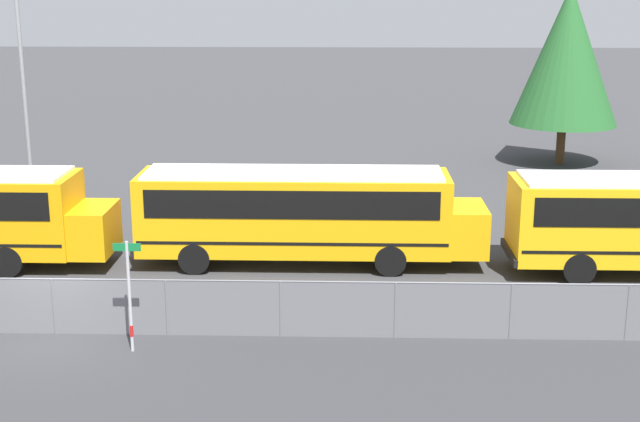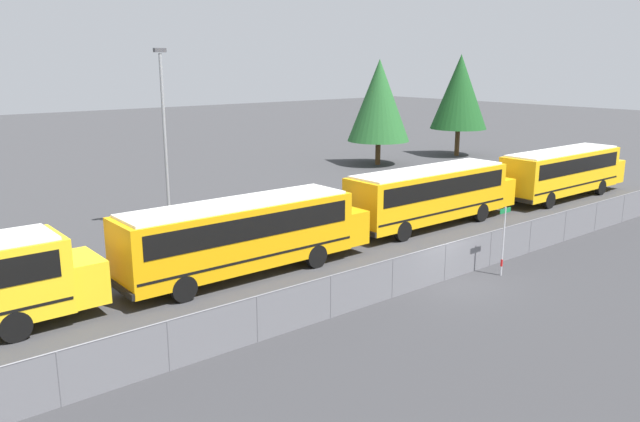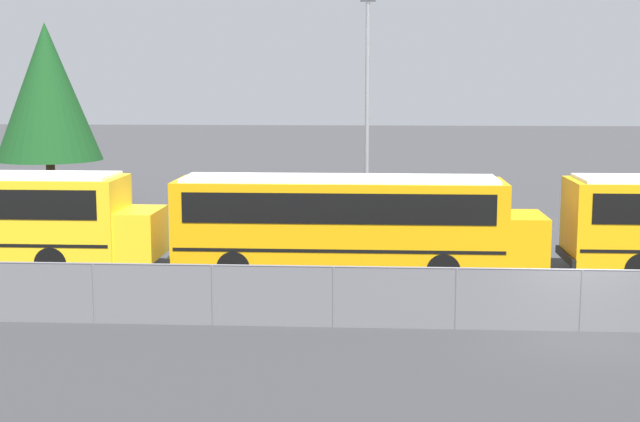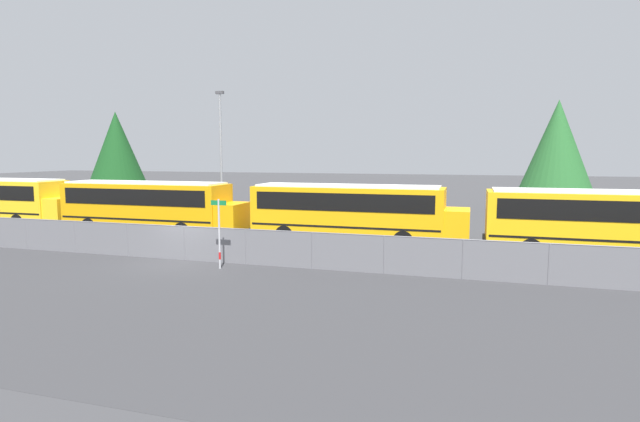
{
  "view_description": "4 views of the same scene",
  "coord_description": "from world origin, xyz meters",
  "px_view_note": "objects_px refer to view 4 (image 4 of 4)",
  "views": [
    {
      "loc": [
        7.72,
        -21.9,
        9.22
      ],
      "look_at": [
        6.85,
        6.77,
        1.66
      ],
      "focal_mm": 50.0,
      "sensor_mm": 36.0,
      "label": 1
    },
    {
      "loc": [
        -18.99,
        -15.35,
        8.61
      ],
      "look_at": [
        -1.54,
        6.08,
        2.01
      ],
      "focal_mm": 35.0,
      "sensor_mm": 36.0,
      "label": 2
    },
    {
      "loc": [
        -5.04,
        -21.4,
        6.07
      ],
      "look_at": [
        -6.65,
        4.92,
        2.19
      ],
      "focal_mm": 50.0,
      "sensor_mm": 36.0,
      "label": 3
    },
    {
      "loc": [
        12.17,
        -19.41,
        4.76
      ],
      "look_at": [
        4.71,
        5.5,
        1.78
      ],
      "focal_mm": 28.0,
      "sensor_mm": 36.0,
      "label": 4
    }
  ],
  "objects_px": {
    "school_bus_1": "(150,203)",
    "light_pole": "(221,150)",
    "school_bus_2": "(352,209)",
    "school_bus_3": "(610,219)",
    "tree_2": "(557,145)",
    "street_sign": "(219,232)",
    "tree_1": "(117,147)"
  },
  "relations": [
    {
      "from": "school_bus_1",
      "to": "light_pole",
      "type": "height_order",
      "value": "light_pole"
    },
    {
      "from": "light_pole",
      "to": "school_bus_2",
      "type": "bearing_deg",
      "value": -33.07
    },
    {
      "from": "school_bus_3",
      "to": "school_bus_1",
      "type": "bearing_deg",
      "value": 179.56
    },
    {
      "from": "tree_2",
      "to": "street_sign",
      "type": "bearing_deg",
      "value": -124.16
    },
    {
      "from": "light_pole",
      "to": "tree_1",
      "type": "distance_m",
      "value": 18.17
    },
    {
      "from": "tree_2",
      "to": "school_bus_1",
      "type": "bearing_deg",
      "value": -144.91
    },
    {
      "from": "school_bus_3",
      "to": "tree_1",
      "type": "bearing_deg",
      "value": 157.01
    },
    {
      "from": "tree_1",
      "to": "light_pole",
      "type": "bearing_deg",
      "value": -28.32
    },
    {
      "from": "school_bus_1",
      "to": "school_bus_2",
      "type": "height_order",
      "value": "same"
    },
    {
      "from": "street_sign",
      "to": "tree_2",
      "type": "distance_m",
      "value": 29.2
    },
    {
      "from": "school_bus_1",
      "to": "tree_2",
      "type": "distance_m",
      "value": 30.07
    },
    {
      "from": "school_bus_2",
      "to": "tree_1",
      "type": "height_order",
      "value": "tree_1"
    },
    {
      "from": "school_bus_2",
      "to": "tree_1",
      "type": "relative_size",
      "value": 1.28
    },
    {
      "from": "school_bus_1",
      "to": "street_sign",
      "type": "distance_m",
      "value": 10.63
    },
    {
      "from": "street_sign",
      "to": "light_pole",
      "type": "height_order",
      "value": "light_pole"
    },
    {
      "from": "school_bus_2",
      "to": "school_bus_3",
      "type": "height_order",
      "value": "same"
    },
    {
      "from": "street_sign",
      "to": "tree_2",
      "type": "xyz_separation_m",
      "value": [
        16.25,
        23.95,
        3.92
      ]
    },
    {
      "from": "street_sign",
      "to": "school_bus_2",
      "type": "bearing_deg",
      "value": 61.47
    },
    {
      "from": "school_bus_1",
      "to": "tree_2",
      "type": "xyz_separation_m",
      "value": [
        24.42,
        17.16,
        3.59
      ]
    },
    {
      "from": "tree_1",
      "to": "tree_2",
      "type": "xyz_separation_m",
      "value": [
        39.9,
        0.53,
        -0.03
      ]
    },
    {
      "from": "school_bus_3",
      "to": "tree_2",
      "type": "relative_size",
      "value": 1.28
    },
    {
      "from": "school_bus_3",
      "to": "tree_1",
      "type": "xyz_separation_m",
      "value": [
        -39.63,
        16.82,
        3.62
      ]
    },
    {
      "from": "school_bus_1",
      "to": "school_bus_2",
      "type": "bearing_deg",
      "value": 2.19
    },
    {
      "from": "school_bus_2",
      "to": "school_bus_3",
      "type": "xyz_separation_m",
      "value": [
        12.04,
        -0.65,
        0.0
      ]
    },
    {
      "from": "school_bus_1",
      "to": "school_bus_3",
      "type": "distance_m",
      "value": 24.16
    },
    {
      "from": "school_bus_2",
      "to": "light_pole",
      "type": "height_order",
      "value": "light_pole"
    },
    {
      "from": "street_sign",
      "to": "light_pole",
      "type": "xyz_separation_m",
      "value": [
        -7.66,
        14.8,
        3.49
      ]
    },
    {
      "from": "school_bus_1",
      "to": "tree_2",
      "type": "relative_size",
      "value": 1.28
    },
    {
      "from": "school_bus_2",
      "to": "street_sign",
      "type": "height_order",
      "value": "school_bus_2"
    },
    {
      "from": "school_bus_1",
      "to": "tree_1",
      "type": "height_order",
      "value": "tree_1"
    },
    {
      "from": "tree_1",
      "to": "school_bus_3",
      "type": "bearing_deg",
      "value": -22.99
    },
    {
      "from": "tree_2",
      "to": "light_pole",
      "type": "bearing_deg",
      "value": -159.07
    }
  ]
}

